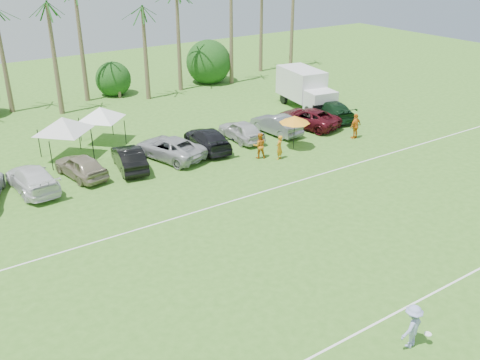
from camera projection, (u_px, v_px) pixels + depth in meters
field_lines at (252, 265)px, 24.42m from camera, size 80.00×12.10×0.01m
palm_tree_5 at (41, 9)px, 43.61m from camera, size 2.40×2.40×9.90m
palm_tree_8 at (182, 10)px, 50.60m from camera, size 2.40×2.40×8.90m
bush_tree_2 at (114, 77)px, 50.13m from camera, size 4.00×4.00×4.00m
bush_tree_3 at (206, 64)px, 55.23m from camera, size 4.00×4.00×4.00m
sideline_player_a at (279, 147)px, 35.88m from camera, size 0.72×0.62×1.67m
sideline_player_b at (259, 146)px, 36.02m from camera, size 1.07×0.97×1.79m
sideline_player_c at (356, 126)px, 39.58m from camera, size 1.16×0.60×1.90m
box_truck at (306, 88)px, 46.29m from camera, size 3.40×6.74×3.32m
canopy_tent_left at (62, 117)px, 34.98m from camera, size 4.26×4.26×3.45m
canopy_tent_right at (100, 107)px, 38.02m from camera, size 3.86×3.86×3.13m
market_umbrella at (295, 119)px, 37.12m from camera, size 2.17×2.17×2.42m
frisbee_player at (412, 326)px, 19.27m from camera, size 1.32×0.87×1.76m
parked_car_3 at (32, 179)px, 31.43m from camera, size 2.40×5.23×1.48m
parked_car_4 at (81, 166)px, 33.18m from camera, size 2.49×4.59×1.48m
parked_car_5 at (129, 158)px, 34.36m from camera, size 2.36×4.71×1.48m
parked_car_6 at (169, 148)px, 36.07m from camera, size 3.93×5.82×1.48m
parked_car_7 at (207, 139)px, 37.63m from camera, size 2.74×5.34×1.48m
parked_car_8 at (241, 130)px, 39.32m from camera, size 1.81×4.37×1.48m
parked_car_9 at (276, 124)px, 40.62m from camera, size 1.96×4.62×1.48m
parked_car_10 at (307, 118)px, 42.08m from camera, size 3.71×5.78×1.48m
parked_car_11 at (331, 110)px, 43.99m from camera, size 3.22×5.45×1.48m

